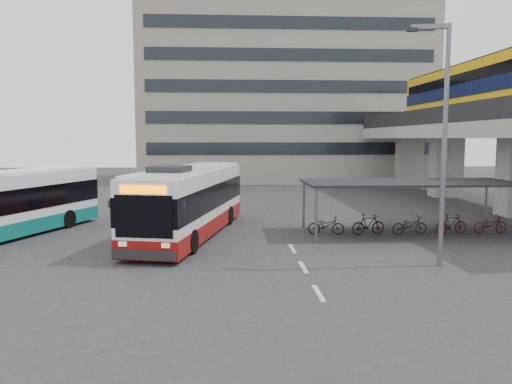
{
  "coord_description": "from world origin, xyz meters",
  "views": [
    {
      "loc": [
        -0.18,
        -20.28,
        4.58
      ],
      "look_at": [
        1.19,
        3.66,
        2.0
      ],
      "focal_mm": 35.0,
      "sensor_mm": 36.0,
      "label": 1
    }
  ],
  "objects": [
    {
      "name": "viaduct",
      "position": [
        17.0,
        12.6,
        6.23
      ],
      "size": [
        8.0,
        32.0,
        9.68
      ],
      "color": "gray",
      "rests_on": "ground"
    },
    {
      "name": "lamp_post",
      "position": [
        7.34,
        -3.05,
        4.86
      ],
      "size": [
        1.49,
        0.45,
        8.53
      ],
      "rotation": [
        0.0,
        0.0,
        -0.2
      ],
      "color": "#595B60",
      "rests_on": "ground"
    },
    {
      "name": "bus_main",
      "position": [
        -1.95,
        3.24,
        1.6
      ],
      "size": [
        4.97,
        11.94,
        3.45
      ],
      "rotation": [
        0.0,
        0.0,
        -0.22
      ],
      "color": "white",
      "rests_on": "ground"
    },
    {
      "name": "road_markings",
      "position": [
        2.5,
        -3.0,
        0.01
      ],
      "size": [
        0.15,
        7.6,
        0.01
      ],
      "color": "beige",
      "rests_on": "ground"
    },
    {
      "name": "bus_teal",
      "position": [
        -10.51,
        3.02,
        1.53
      ],
      "size": [
        6.14,
        11.28,
        3.29
      ],
      "rotation": [
        0.0,
        0.0,
        -0.36
      ],
      "color": "white",
      "rests_on": "ground"
    },
    {
      "name": "bike_shelter",
      "position": [
        8.5,
        3.0,
        1.52
      ],
      "size": [
        10.0,
        4.0,
        2.54
      ],
      "color": "#595B60",
      "rests_on": "ground"
    },
    {
      "name": "office_block",
      "position": [
        6.0,
        36.0,
        12.5
      ],
      "size": [
        30.0,
        15.0,
        25.0
      ],
      "primitive_type": "cube",
      "color": "gray",
      "rests_on": "ground"
    },
    {
      "name": "pedestrian",
      "position": [
        -3.18,
        0.82,
        0.85
      ],
      "size": [
        0.44,
        0.64,
        1.71
      ],
      "primitive_type": "imported",
      "rotation": [
        0.0,
        0.0,
        1.51
      ],
      "color": "black",
      "rests_on": "ground"
    },
    {
      "name": "ground",
      "position": [
        0.0,
        0.0,
        0.0
      ],
      "size": [
        120.0,
        120.0,
        0.0
      ],
      "primitive_type": "plane",
      "color": "#28282B",
      "rests_on": "ground"
    }
  ]
}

